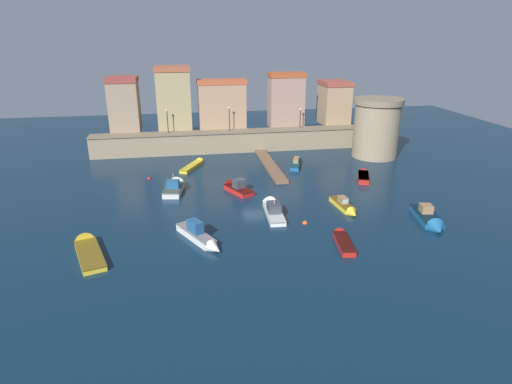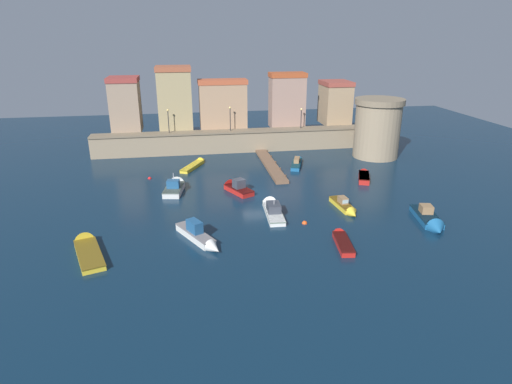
% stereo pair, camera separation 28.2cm
% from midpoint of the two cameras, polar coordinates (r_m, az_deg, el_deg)
% --- Properties ---
extents(ground_plane, '(110.10, 110.10, 0.00)m').
position_cam_midpoint_polar(ground_plane, '(49.67, -0.45, -0.40)').
color(ground_plane, '#0C2338').
extents(quay_wall, '(42.36, 2.63, 3.29)m').
position_cam_midpoint_polar(quay_wall, '(67.67, -3.21, 6.72)').
color(quay_wall, gray).
rests_on(quay_wall, ground).
extents(old_town_backdrop, '(38.02, 5.63, 9.63)m').
position_cam_midpoint_polar(old_town_backdrop, '(69.77, -4.54, 11.76)').
color(old_town_backdrop, gray).
rests_on(old_town_backdrop, ground).
extents(fortress_tower, '(7.07, 7.07, 8.58)m').
position_cam_midpoint_polar(fortress_tower, '(66.55, 15.43, 8.16)').
color(fortress_tower, gray).
rests_on(fortress_tower, ground).
extents(pier_dock, '(1.66, 15.29, 0.70)m').
position_cam_midpoint_polar(pier_dock, '(60.29, 1.70, 3.58)').
color(pier_dock, brown).
rests_on(pier_dock, ground).
extents(quay_lamp_0, '(0.32, 0.32, 3.54)m').
position_cam_midpoint_polar(quay_lamp_0, '(66.44, -11.70, 9.58)').
color(quay_lamp_0, black).
rests_on(quay_lamp_0, quay_wall).
extents(quay_lamp_1, '(0.32, 0.32, 3.66)m').
position_cam_midpoint_polar(quay_lamp_1, '(66.79, -3.65, 10.07)').
color(quay_lamp_1, black).
rests_on(quay_lamp_1, quay_wall).
extents(quay_lamp_2, '(0.32, 0.32, 3.13)m').
position_cam_midpoint_polar(quay_lamp_2, '(68.93, 5.72, 10.07)').
color(quay_lamp_2, black).
rests_on(quay_lamp_2, quay_wall).
extents(moored_boat_0, '(4.10, 6.56, 1.08)m').
position_cam_midpoint_polar(moored_boat_0, '(61.05, -8.12, 3.64)').
color(moored_boat_0, gold).
rests_on(moored_boat_0, ground).
extents(moored_boat_1, '(1.61, 5.35, 1.49)m').
position_cam_midpoint_polar(moored_boat_1, '(46.44, 11.47, -1.87)').
color(moored_boat_1, gold).
rests_on(moored_boat_1, ground).
extents(moored_boat_2, '(3.68, 5.31, 2.10)m').
position_cam_midpoint_polar(moored_boat_2, '(50.91, -2.94, 0.65)').
color(moored_boat_2, red).
rests_on(moored_boat_2, ground).
extents(moored_boat_3, '(1.90, 7.26, 2.31)m').
position_cam_midpoint_polar(moored_boat_3, '(45.17, 1.97, -2.07)').
color(moored_boat_3, white).
rests_on(moored_boat_3, ground).
extents(moored_boat_4, '(4.11, 6.41, 1.96)m').
position_cam_midpoint_polar(moored_boat_4, '(39.07, -7.60, -5.78)').
color(moored_boat_4, silver).
rests_on(moored_boat_4, ground).
extents(moored_boat_5, '(3.00, 5.15, 1.18)m').
position_cam_midpoint_polar(moored_boat_5, '(56.87, 13.78, 2.13)').
color(moored_boat_5, red).
rests_on(moored_boat_5, ground).
extents(moored_boat_6, '(1.83, 5.32, 1.09)m').
position_cam_midpoint_polar(moored_boat_6, '(39.47, 11.03, -6.09)').
color(moored_boat_6, red).
rests_on(moored_boat_6, ground).
extents(moored_boat_7, '(3.85, 7.26, 1.69)m').
position_cam_midpoint_polar(moored_boat_7, '(40.01, -21.47, -6.87)').
color(moored_boat_7, gold).
rests_on(moored_boat_7, ground).
extents(moored_boat_8, '(3.22, 6.43, 1.37)m').
position_cam_midpoint_polar(moored_boat_8, '(61.39, 5.21, 3.98)').
color(moored_boat_8, '#195689').
rests_on(moored_boat_8, ground).
extents(moored_boat_9, '(2.98, 6.56, 1.96)m').
position_cam_midpoint_polar(moored_boat_9, '(45.51, 21.75, -3.41)').
color(moored_boat_9, '#195689').
rests_on(moored_boat_9, ground).
extents(moored_boat_10, '(2.76, 5.76, 2.82)m').
position_cam_midpoint_polar(moored_boat_10, '(52.03, -10.74, 0.74)').
color(moored_boat_10, silver).
rests_on(moored_boat_10, ground).
extents(mooring_buoy_0, '(0.53, 0.53, 0.53)m').
position_cam_midpoint_polar(mooring_buoy_0, '(42.74, 6.26, -4.11)').
color(mooring_buoy_0, '#EA4C19').
rests_on(mooring_buoy_0, ground).
extents(mooring_buoy_1, '(0.46, 0.46, 0.46)m').
position_cam_midpoint_polar(mooring_buoy_1, '(56.80, -14.00, 1.69)').
color(mooring_buoy_1, red).
rests_on(mooring_buoy_1, ground).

